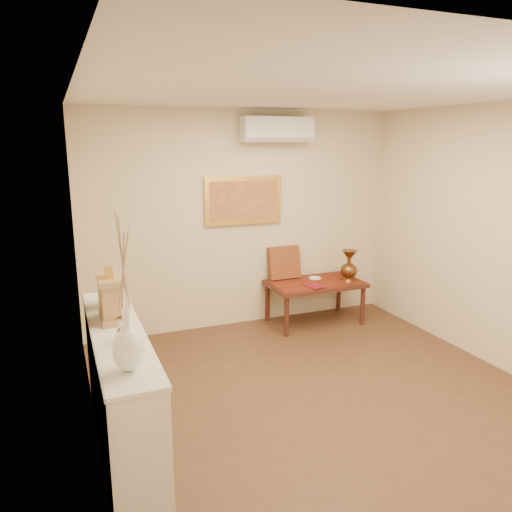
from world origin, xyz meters
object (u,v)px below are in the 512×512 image
brass_urn_tall (349,263)px  low_table (315,287)px  white_vase (124,293)px  wooden_chest (108,292)px  mantel_clock (111,298)px  display_ledge (121,391)px

brass_urn_tall → low_table: bearing=159.5°
white_vase → wooden_chest: (0.02, 1.28, -0.36)m
white_vase → mantel_clock: 0.99m
white_vase → display_ledge: bearing=89.3°
low_table → brass_urn_tall: bearing=-20.5°
display_ledge → wooden_chest: wooden_chest is taller
display_ledge → wooden_chest: (0.01, 0.57, 0.61)m
brass_urn_tall → display_ledge: size_ratio=0.24×
display_ledge → mantel_clock: 0.70m
wooden_chest → low_table: size_ratio=0.20×
display_ledge → wooden_chest: size_ratio=8.28×
brass_urn_tall → mantel_clock: bearing=-154.0°
mantel_clock → white_vase: bearing=-90.2°
white_vase → low_table: 3.86m
wooden_chest → low_table: 3.03m
display_ledge → brass_urn_tall: bearing=29.4°
wooden_chest → white_vase: bearing=-90.8°
display_ledge → low_table: (2.67, 1.88, -0.01)m
white_vase → display_ledge: (0.01, 0.71, -0.98)m
white_vase → mantel_clock: (0.00, 0.93, -0.31)m
brass_urn_tall → wooden_chest: bearing=-159.3°
mantel_clock → low_table: (2.68, 1.66, -0.67)m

